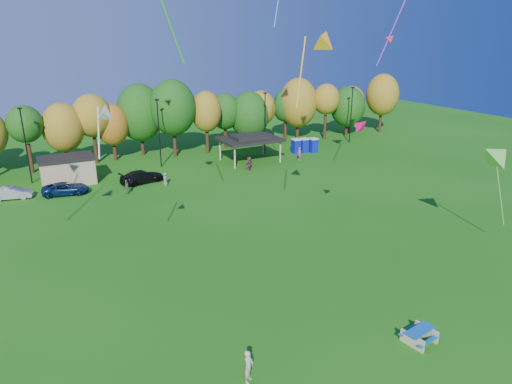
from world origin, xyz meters
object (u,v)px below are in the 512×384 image
kite_flyer (249,366)px  car_c (66,189)px  car_d (142,177)px  car_b (12,193)px  picnic_table (420,335)px  porta_potties (304,145)px

kite_flyer → car_c: size_ratio=0.37×
car_d → car_b: bearing=74.5°
picnic_table → car_d: bearing=90.6°
picnic_table → kite_flyer: size_ratio=1.17×
porta_potties → car_b: 39.87m
car_c → picnic_table: bearing=-147.1°
car_b → car_d: (14.04, -0.76, 0.09)m
picnic_table → car_b: car_b is taller
kite_flyer → car_b: bearing=64.1°
car_b → car_c: bearing=-91.2°
car_c → porta_potties: bearing=-72.9°
picnic_table → car_c: 40.38m
porta_potties → car_b: (-39.75, -2.97, -0.42)m
kite_flyer → car_d: size_ratio=0.35×
picnic_table → car_c: car_c is taller
porta_potties → car_d: bearing=-171.7°
car_b → car_d: size_ratio=0.78×
porta_potties → car_c: bearing=-173.3°
car_c → car_d: bearing=-77.5°
kite_flyer → car_d: kite_flyer is taller
porta_potties → kite_flyer: porta_potties is taller
picnic_table → car_d: (-6.82, 37.61, 0.29)m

